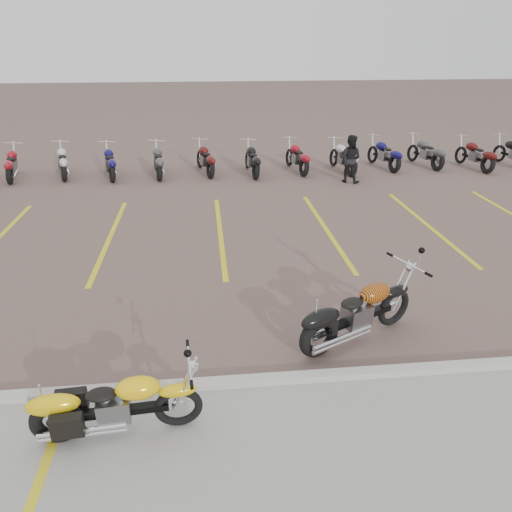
{
  "coord_description": "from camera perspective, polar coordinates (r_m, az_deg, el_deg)",
  "views": [
    {
      "loc": [
        -0.35,
        -7.69,
        4.51
      ],
      "look_at": [
        0.56,
        0.79,
        0.75
      ],
      "focal_mm": 35.0,
      "sensor_mm": 36.0,
      "label": 1
    }
  ],
  "objects": [
    {
      "name": "yellow_cruiser",
      "position": [
        6.52,
        -15.99,
        -16.21
      ],
      "size": [
        2.06,
        0.34,
        0.85
      ],
      "rotation": [
        0.1,
        0.0,
        0.08
      ],
      "color": "black",
      "rests_on": "ground"
    },
    {
      "name": "ground",
      "position": [
        8.92,
        -3.05,
        -6.61
      ],
      "size": [
        100.0,
        100.0,
        0.0
      ],
      "primitive_type": "plane",
      "color": "brown",
      "rests_on": "ground"
    },
    {
      "name": "parking_stripes",
      "position": [
        12.53,
        -4.11,
        2.67
      ],
      "size": [
        38.0,
        5.5,
        0.01
      ],
      "primitive_type": null,
      "color": "gold",
      "rests_on": "ground"
    },
    {
      "name": "person_b",
      "position": [
        17.14,
        10.69,
        10.86
      ],
      "size": [
        0.96,
        0.91,
        1.57
      ],
      "primitive_type": "imported",
      "rotation": [
        0.0,
        0.0,
        2.58
      ],
      "color": "black",
      "rests_on": "ground"
    },
    {
      "name": "curb",
      "position": [
        7.23,
        -2.11,
        -14.2
      ],
      "size": [
        60.0,
        0.18,
        0.12
      ],
      "primitive_type": "cube",
      "color": "#ADAAA3",
      "rests_on": "ground"
    },
    {
      "name": "bg_bike_row",
      "position": [
        18.13,
        -0.64,
        11.19
      ],
      "size": [
        20.79,
        2.08,
        1.1
      ],
      "color": "black",
      "rests_on": "ground"
    },
    {
      "name": "flame_cruiser",
      "position": [
        8.09,
        11.24,
        -6.68
      ],
      "size": [
        2.12,
        1.17,
        0.95
      ],
      "rotation": [
        0.05,
        0.0,
        0.47
      ],
      "color": "black",
      "rests_on": "ground"
    }
  ]
}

